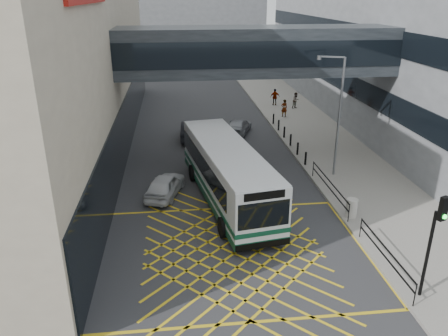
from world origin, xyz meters
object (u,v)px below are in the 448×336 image
object	(u,v)px
street_lamp	(337,110)
pedestrian_b	(296,101)
car_dark	(192,129)
traffic_light	(435,233)
car_white	(165,185)
pedestrian_a	(284,108)
car_silver	(238,126)
pedestrian_c	(275,97)
litter_bin	(352,208)
bus	(227,172)

from	to	relation	value
street_lamp	pedestrian_b	world-z (taller)	street_lamp
car_dark	traffic_light	size ratio (longest dim) A/B	1.12
car_white	pedestrian_a	size ratio (longest dim) A/B	2.56
car_white	traffic_light	world-z (taller)	traffic_light
car_silver	car_white	bearing A→B (deg)	82.88
pedestrian_a	pedestrian_c	xyz separation A→B (m)	(0.13, 4.48, 0.03)
pedestrian_c	traffic_light	bearing A→B (deg)	90.88
car_white	car_dark	xyz separation A→B (m)	(2.02, 10.56, 0.09)
car_white	car_dark	size ratio (longest dim) A/B	0.87
car_dark	litter_bin	size ratio (longest dim) A/B	4.80
pedestrian_a	pedestrian_c	distance (m)	4.48
car_dark	car_silver	xyz separation A→B (m)	(3.94, 0.95, -0.12)
car_silver	pedestrian_a	size ratio (longest dim) A/B	2.50
car_white	pedestrian_c	world-z (taller)	pedestrian_c
bus	pedestrian_b	size ratio (longest dim) A/B	7.36
traffic_light	pedestrian_c	xyz separation A→B (m)	(1.09, 30.72, -1.95)
car_dark	street_lamp	distance (m)	12.86
car_dark	pedestrian_c	xyz separation A→B (m)	(9.01, 9.61, 0.26)
car_dark	pedestrian_a	bearing A→B (deg)	-145.55
traffic_light	street_lamp	world-z (taller)	street_lamp
car_white	traffic_light	size ratio (longest dim) A/B	0.97
street_lamp	litter_bin	xyz separation A→B (m)	(-0.91, -5.68, -3.73)
car_silver	street_lamp	world-z (taller)	street_lamp
bus	pedestrian_a	size ratio (longest dim) A/B	7.23
traffic_light	pedestrian_b	bearing A→B (deg)	64.18
pedestrian_b	pedestrian_a	bearing A→B (deg)	-152.48
car_white	pedestrian_c	size ratio (longest dim) A/B	2.46
pedestrian_a	traffic_light	bearing A→B (deg)	78.65
street_lamp	pedestrian_c	bearing A→B (deg)	108.73
traffic_light	street_lamp	size ratio (longest dim) A/B	0.58
pedestrian_b	car_white	bearing A→B (deg)	-153.77
car_silver	pedestrian_b	world-z (taller)	pedestrian_b
bus	street_lamp	world-z (taller)	street_lamp
car_white	car_silver	xyz separation A→B (m)	(5.96, 11.51, -0.03)
car_silver	pedestrian_c	world-z (taller)	pedestrian_c
litter_bin	pedestrian_b	xyz separation A→B (m)	(3.17, 22.64, 0.30)
street_lamp	traffic_light	bearing A→B (deg)	-72.79
car_white	street_lamp	world-z (taller)	street_lamp
car_white	bus	bearing A→B (deg)	-178.33
pedestrian_b	pedestrian_c	distance (m)	2.37
car_dark	bus	bearing A→B (deg)	101.63
car_dark	pedestrian_b	bearing A→B (deg)	-138.83
bus	traffic_light	distance (m)	11.59
car_white	litter_bin	bearing A→B (deg)	175.08
pedestrian_c	street_lamp	bearing A→B (deg)	91.48
bus	traffic_light	size ratio (longest dim) A/B	2.74
traffic_light	pedestrian_b	world-z (taller)	traffic_light
litter_bin	pedestrian_c	bearing A→B (deg)	86.76
pedestrian_a	car_white	bearing A→B (deg)	45.96
bus	car_dark	xyz separation A→B (m)	(-1.46, 11.56, -0.98)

